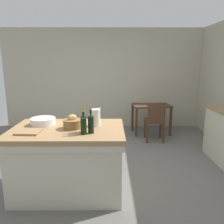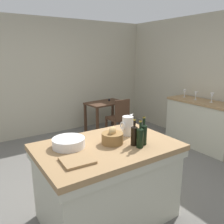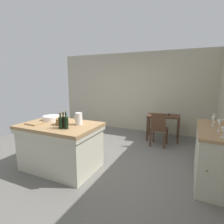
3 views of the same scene
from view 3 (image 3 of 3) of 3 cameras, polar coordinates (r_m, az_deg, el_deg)
name	(u,v)px [view 3 (image 3 of 3)]	position (r m, az deg, el deg)	size (l,w,h in m)	color
ground_plane	(95,158)	(4.09, -5.52, -14.66)	(6.76, 6.76, 0.00)	#66635E
wall_back	(133,92)	(6.10, 6.65, 6.40)	(5.32, 0.12, 2.60)	#B2AA93
island_table	(61,144)	(3.66, -16.19, -10.02)	(1.48, 1.00, 0.89)	#99754C
side_cabinet	(212,155)	(3.54, 29.61, -11.91)	(0.52, 1.41, 0.94)	#99754C
writing_desk	(163,119)	(5.29, 16.27, -2.25)	(0.95, 0.64, 0.77)	#472D1E
wooden_chair	(159,128)	(4.75, 14.90, -5.07)	(0.41, 0.41, 0.90)	#472D1E
pitcher	(79,119)	(3.38, -10.70, -2.10)	(0.17, 0.13, 0.27)	white
wash_bowl	(51,118)	(3.89, -19.04, -1.88)	(0.34, 0.34, 0.10)	white
bread_basket	(62,121)	(3.47, -15.80, -2.80)	(0.24, 0.24, 0.19)	olive
cutting_board	(35,123)	(3.71, -23.55, -3.36)	(0.28, 0.26, 0.02)	#99754C
wine_bottle_dark	(66,122)	(3.14, -14.60, -3.09)	(0.07, 0.07, 0.31)	black
wine_bottle_amber	(63,121)	(3.24, -15.43, -2.89)	(0.07, 0.07, 0.29)	black
wine_bottle_green	(61,122)	(3.17, -16.28, -3.21)	(0.07, 0.07, 0.29)	black
wine_glass_far_left	(223,130)	(2.91, 32.35, -5.06)	(0.07, 0.07, 0.15)	white
wine_glass_left	(219,123)	(3.23, 31.40, -3.15)	(0.07, 0.07, 0.18)	white
wine_glass_middle	(213,120)	(3.53, 29.95, -2.13)	(0.07, 0.07, 0.17)	white
wine_glass_right	(214,117)	(3.84, 30.18, -1.28)	(0.07, 0.07, 0.16)	white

